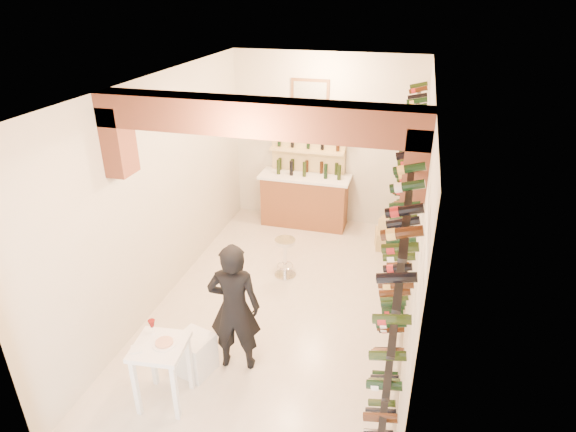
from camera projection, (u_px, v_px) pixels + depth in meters
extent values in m
plane|color=beige|center=(283.00, 304.00, 7.03)|extent=(6.00, 6.00, 0.00)
cube|color=beige|center=(325.00, 141.00, 8.95)|extent=(3.50, 0.02, 3.20)
cube|color=beige|center=(179.00, 359.00, 3.73)|extent=(3.50, 0.02, 3.20)
cube|color=beige|center=(162.00, 192.00, 6.74)|extent=(0.02, 6.00, 3.20)
cube|color=beige|center=(418.00, 220.00, 5.93)|extent=(0.02, 6.00, 3.20)
cube|color=brown|center=(281.00, 81.00, 5.64)|extent=(3.50, 6.00, 0.02)
cube|color=#A7573A|center=(255.00, 117.00, 4.85)|extent=(3.50, 0.35, 0.36)
cube|color=#A7573A|center=(118.00, 140.00, 5.39)|extent=(0.24, 0.35, 0.80)
cube|color=#A7573A|center=(416.00, 166.00, 4.63)|extent=(0.24, 0.35, 0.80)
cube|color=black|center=(395.00, 307.00, 6.55)|extent=(0.06, 5.70, 0.03)
cube|color=black|center=(397.00, 283.00, 6.38)|extent=(0.06, 5.70, 0.03)
cube|color=black|center=(401.00, 257.00, 6.21)|extent=(0.06, 5.70, 0.03)
cube|color=black|center=(404.00, 229.00, 6.03)|extent=(0.06, 5.70, 0.03)
cube|color=black|center=(407.00, 200.00, 5.86)|extent=(0.06, 5.70, 0.03)
cube|color=black|center=(411.00, 170.00, 5.68)|extent=(0.06, 5.70, 0.03)
cube|color=black|center=(415.00, 137.00, 5.51)|extent=(0.06, 5.70, 0.03)
cube|color=brown|center=(304.00, 201.00, 9.20)|extent=(1.60, 0.55, 0.96)
cube|color=white|center=(305.00, 177.00, 8.98)|extent=(1.70, 0.62, 0.05)
cube|color=#DABE7A|center=(308.00, 171.00, 9.21)|extent=(1.40, 0.10, 2.00)
cube|color=#DABE7A|center=(306.00, 199.00, 9.36)|extent=(1.40, 0.28, 0.04)
cube|color=#DABE7A|center=(307.00, 175.00, 9.14)|extent=(1.40, 0.28, 0.04)
cube|color=#DABE7A|center=(307.00, 150.00, 8.93)|extent=(1.40, 0.28, 0.04)
cube|color=#DABE7A|center=(308.00, 124.00, 8.71)|extent=(1.40, 0.28, 0.04)
cube|color=brown|center=(310.00, 94.00, 8.62)|extent=(0.70, 0.04, 0.55)
cube|color=#99998C|center=(310.00, 95.00, 8.60)|extent=(0.60, 0.01, 0.45)
cube|color=white|center=(159.00, 347.00, 5.08)|extent=(0.60, 0.60, 0.05)
cube|color=white|center=(136.00, 388.00, 5.09)|extent=(0.05, 0.05, 0.74)
cube|color=white|center=(175.00, 393.00, 5.03)|extent=(0.05, 0.05, 0.74)
cube|color=white|center=(153.00, 359.00, 5.48)|extent=(0.05, 0.05, 0.74)
cube|color=white|center=(190.00, 363.00, 5.42)|extent=(0.05, 0.05, 0.74)
cylinder|color=white|center=(164.00, 344.00, 5.07)|extent=(0.25, 0.25, 0.02)
cylinder|color=#BF7266|center=(164.00, 342.00, 5.06)|extent=(0.19, 0.19, 0.02)
cube|color=white|center=(137.00, 349.00, 5.00)|extent=(0.17, 0.17, 0.02)
cylinder|color=white|center=(153.00, 333.00, 5.24)|extent=(0.07, 0.07, 0.00)
cylinder|color=white|center=(153.00, 329.00, 5.22)|extent=(0.01, 0.01, 0.09)
cone|color=#540707|center=(152.00, 324.00, 5.19)|extent=(0.08, 0.08, 0.08)
cube|color=white|center=(195.00, 354.00, 5.73)|extent=(0.48, 0.48, 0.49)
imported|color=black|center=(234.00, 308.00, 5.57)|extent=(0.67, 0.50, 1.68)
cylinder|color=silver|center=(285.00, 275.00, 7.72)|extent=(0.34, 0.34, 0.03)
cylinder|color=silver|center=(285.00, 259.00, 7.59)|extent=(0.07, 0.07, 0.60)
cylinder|color=silver|center=(285.00, 241.00, 7.45)|extent=(0.32, 0.32, 0.06)
torus|color=silver|center=(285.00, 266.00, 7.64)|extent=(0.26, 0.26, 0.02)
cube|color=tan|center=(391.00, 239.00, 8.49)|extent=(0.59, 0.46, 0.32)
cube|color=tan|center=(392.00, 225.00, 8.37)|extent=(0.49, 0.41, 0.24)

